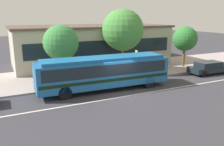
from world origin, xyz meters
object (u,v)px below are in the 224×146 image
object	(u,v)px
bus_stop_sign	(136,60)
street_tree_mid_block	(123,30)
pedestrian_walking_along_curb	(138,67)
pedestrian_waiting_near_sign	(35,74)
street_tree_near_stop	(61,43)
pedestrian_standing_by_tree	(142,63)
street_tree_far_end	(185,39)
sedan_far_ahead	(209,67)
transit_bus	(104,71)

from	to	relation	value
bus_stop_sign	street_tree_mid_block	distance (m)	3.85
pedestrian_walking_along_curb	pedestrian_waiting_near_sign	bearing A→B (deg)	172.01
pedestrian_waiting_near_sign	street_tree_mid_block	distance (m)	9.96
pedestrian_waiting_near_sign	bus_stop_sign	world-z (taller)	bus_stop_sign
street_tree_near_stop	pedestrian_standing_by_tree	bearing A→B (deg)	-2.56
pedestrian_walking_along_curb	bus_stop_sign	bearing A→B (deg)	160.22
pedestrian_waiting_near_sign	pedestrian_walking_along_curb	world-z (taller)	pedestrian_waiting_near_sign
pedestrian_waiting_near_sign	street_tree_far_end	xyz separation A→B (m)	(16.81, 0.46, 2.21)
pedestrian_waiting_near_sign	street_tree_near_stop	bearing A→B (deg)	13.43
pedestrian_walking_along_curb	sedan_far_ahead	bearing A→B (deg)	-13.73
sedan_far_ahead	street_tree_near_stop	size ratio (longest dim) A/B	0.93
transit_bus	street_tree_far_end	bearing A→B (deg)	17.70
street_tree_mid_block	pedestrian_waiting_near_sign	bearing A→B (deg)	-170.91
sedan_far_ahead	street_tree_far_end	xyz separation A→B (m)	(-0.19, 3.63, 2.59)
pedestrian_standing_by_tree	street_tree_near_stop	xyz separation A→B (m)	(-8.41, 0.38, 2.52)
bus_stop_sign	sedan_far_ahead	bearing A→B (deg)	-13.85
sedan_far_ahead	pedestrian_waiting_near_sign	distance (m)	17.30
bus_stop_sign	pedestrian_walking_along_curb	bearing A→B (deg)	-19.78
sedan_far_ahead	street_tree_near_stop	xyz separation A→B (m)	(-14.47, 3.78, 2.84)
sedan_far_ahead	street_tree_mid_block	world-z (taller)	street_tree_mid_block
street_tree_near_stop	transit_bus	bearing A→B (deg)	-58.08
transit_bus	street_tree_near_stop	world-z (taller)	street_tree_near_stop
transit_bus	sedan_far_ahead	bearing A→B (deg)	0.68
pedestrian_walking_along_curb	street_tree_mid_block	bearing A→B (deg)	93.31
pedestrian_standing_by_tree	street_tree_far_end	world-z (taller)	street_tree_far_end
street_tree_near_stop	street_tree_mid_block	bearing A→B (deg)	7.42
street_tree_far_end	bus_stop_sign	bearing A→B (deg)	-167.08
transit_bus	street_tree_far_end	size ratio (longest dim) A/B	2.35
sedan_far_ahead	bus_stop_sign	size ratio (longest dim) A/B	1.82
pedestrian_walking_along_curb	pedestrian_standing_by_tree	bearing A→B (deg)	45.60
bus_stop_sign	street_tree_far_end	bearing A→B (deg)	12.92
sedan_far_ahead	street_tree_far_end	size ratio (longest dim) A/B	1.02
street_tree_mid_block	street_tree_far_end	world-z (taller)	street_tree_mid_block
pedestrian_standing_by_tree	transit_bus	bearing A→B (deg)	-149.24
pedestrian_standing_by_tree	street_tree_mid_block	size ratio (longest dim) A/B	0.24
pedestrian_waiting_near_sign	pedestrian_walking_along_curb	xyz separation A→B (m)	(9.42, -1.32, -0.06)
bus_stop_sign	street_tree_near_stop	xyz separation A→B (m)	(-6.74, 1.88, 1.79)
pedestrian_walking_along_curb	bus_stop_sign	world-z (taller)	bus_stop_sign
pedestrian_walking_along_curb	pedestrian_standing_by_tree	distance (m)	2.17
street_tree_near_stop	street_tree_mid_block	xyz separation A→B (m)	(6.72, 0.88, 0.90)
pedestrian_standing_by_tree	pedestrian_waiting_near_sign	bearing A→B (deg)	-178.79
transit_bus	pedestrian_standing_by_tree	bearing A→B (deg)	30.76
street_tree_near_stop	bus_stop_sign	bearing A→B (deg)	-15.55
sedan_far_ahead	street_tree_far_end	distance (m)	4.47
pedestrian_standing_by_tree	street_tree_mid_block	distance (m)	4.01
pedestrian_standing_by_tree	street_tree_mid_block	xyz separation A→B (m)	(-1.68, 1.25, 3.42)
street_tree_near_stop	street_tree_mid_block	world-z (taller)	street_tree_mid_block
pedestrian_waiting_near_sign	street_tree_far_end	world-z (taller)	street_tree_far_end
transit_bus	pedestrian_standing_by_tree	distance (m)	6.96
pedestrian_walking_along_curb	street_tree_far_end	distance (m)	7.93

